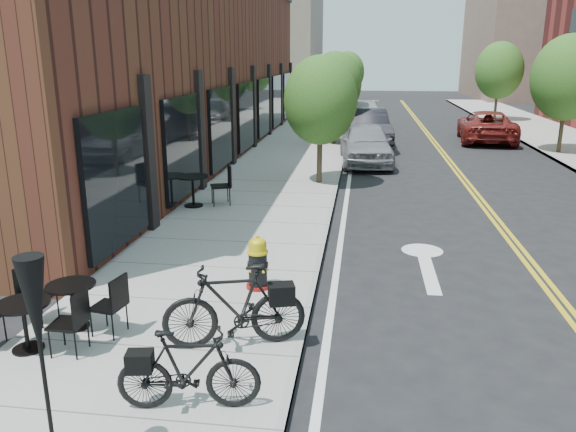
{
  "coord_description": "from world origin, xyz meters",
  "views": [
    {
      "loc": [
        0.71,
        -7.94,
        3.87
      ],
      "look_at": [
        -0.63,
        2.02,
        1.0
      ],
      "focal_mm": 35.0,
      "sensor_mm": 36.0,
      "label": 1
    }
  ],
  "objects_px": {
    "bistro_set_a": "(24,319)",
    "parked_car_a": "(366,143)",
    "patio_umbrella": "(37,324)",
    "bicycle_right": "(189,370)",
    "parked_car_b": "(366,128)",
    "parked_car_c": "(366,113)",
    "bistro_set_c": "(193,186)",
    "fire_hydrant": "(258,263)",
    "bistro_set_b": "(72,299)",
    "bicycle_left": "(234,306)",
    "parked_car_far": "(486,126)"
  },
  "relations": [
    {
      "from": "bistro_set_a",
      "to": "parked_car_a",
      "type": "bearing_deg",
      "value": 72.91
    },
    {
      "from": "patio_umbrella",
      "to": "parked_car_a",
      "type": "xyz_separation_m",
      "value": [
        2.8,
        16.85,
        -0.91
      ]
    },
    {
      "from": "bicycle_right",
      "to": "parked_car_b",
      "type": "distance_m",
      "value": 19.93
    },
    {
      "from": "parked_car_c",
      "to": "bistro_set_c",
      "type": "bearing_deg",
      "value": -101.2
    },
    {
      "from": "fire_hydrant",
      "to": "bistro_set_b",
      "type": "distance_m",
      "value": 2.93
    },
    {
      "from": "bicycle_left",
      "to": "parked_car_b",
      "type": "distance_m",
      "value": 18.49
    },
    {
      "from": "bicycle_right",
      "to": "patio_umbrella",
      "type": "xyz_separation_m",
      "value": [
        -0.92,
        -1.16,
        1.08
      ]
    },
    {
      "from": "bicycle_right",
      "to": "bistro_set_c",
      "type": "xyz_separation_m",
      "value": [
        -2.52,
        8.44,
        0.05
      ]
    },
    {
      "from": "bicycle_left",
      "to": "parked_car_b",
      "type": "xyz_separation_m",
      "value": [
        1.7,
        18.41,
        0.13
      ]
    },
    {
      "from": "fire_hydrant",
      "to": "bistro_set_c",
      "type": "xyz_separation_m",
      "value": [
        -2.64,
        5.03,
        0.09
      ]
    },
    {
      "from": "bicycle_right",
      "to": "parked_car_b",
      "type": "height_order",
      "value": "parked_car_b"
    },
    {
      "from": "fire_hydrant",
      "to": "parked_car_a",
      "type": "bearing_deg",
      "value": 81.97
    },
    {
      "from": "parked_car_b",
      "to": "parked_car_c",
      "type": "xyz_separation_m",
      "value": [
        0.0,
        8.97,
        -0.18
      ]
    },
    {
      "from": "bistro_set_b",
      "to": "bicycle_left",
      "type": "bearing_deg",
      "value": 5.03
    },
    {
      "from": "bicycle_left",
      "to": "parked_car_a",
      "type": "bearing_deg",
      "value": 157.07
    },
    {
      "from": "bicycle_right",
      "to": "parked_car_a",
      "type": "height_order",
      "value": "parked_car_a"
    },
    {
      "from": "bistro_set_c",
      "to": "parked_car_far",
      "type": "height_order",
      "value": "parked_car_far"
    },
    {
      "from": "bicycle_right",
      "to": "bistro_set_a",
      "type": "distance_m",
      "value": 2.7
    },
    {
      "from": "bicycle_right",
      "to": "patio_umbrella",
      "type": "relative_size",
      "value": 0.73
    },
    {
      "from": "bistro_set_c",
      "to": "parked_car_far",
      "type": "bearing_deg",
      "value": 33.05
    },
    {
      "from": "patio_umbrella",
      "to": "parked_car_a",
      "type": "bearing_deg",
      "value": 80.57
    },
    {
      "from": "bistro_set_c",
      "to": "parked_car_far",
      "type": "xyz_separation_m",
      "value": [
        9.99,
        13.71,
        0.08
      ]
    },
    {
      "from": "fire_hydrant",
      "to": "bicycle_left",
      "type": "xyz_separation_m",
      "value": [
        0.06,
        -1.97,
        0.14
      ]
    },
    {
      "from": "fire_hydrant",
      "to": "bicycle_left",
      "type": "distance_m",
      "value": 1.97
    },
    {
      "from": "fire_hydrant",
      "to": "bicycle_left",
      "type": "height_order",
      "value": "bicycle_left"
    },
    {
      "from": "fire_hydrant",
      "to": "parked_car_b",
      "type": "distance_m",
      "value": 16.54
    },
    {
      "from": "bistro_set_b",
      "to": "parked_car_b",
      "type": "bearing_deg",
      "value": 87.33
    },
    {
      "from": "bistro_set_a",
      "to": "bistro_set_b",
      "type": "distance_m",
      "value": 0.75
    },
    {
      "from": "patio_umbrella",
      "to": "parked_car_a",
      "type": "relative_size",
      "value": 0.48
    },
    {
      "from": "bistro_set_b",
      "to": "parked_car_b",
      "type": "distance_m",
      "value": 18.66
    },
    {
      "from": "bistro_set_b",
      "to": "parked_car_far",
      "type": "distance_m",
      "value": 22.68
    },
    {
      "from": "parked_car_b",
      "to": "parked_car_far",
      "type": "relative_size",
      "value": 0.96
    },
    {
      "from": "parked_car_b",
      "to": "bistro_set_c",
      "type": "bearing_deg",
      "value": -118.54
    },
    {
      "from": "fire_hydrant",
      "to": "parked_car_b",
      "type": "bearing_deg",
      "value": 84.01
    },
    {
      "from": "bicycle_left",
      "to": "bicycle_right",
      "type": "distance_m",
      "value": 1.45
    },
    {
      "from": "fire_hydrant",
      "to": "bicycle_right",
      "type": "distance_m",
      "value": 3.41
    },
    {
      "from": "bistro_set_b",
      "to": "parked_car_far",
      "type": "bearing_deg",
      "value": 74.73
    },
    {
      "from": "bistro_set_a",
      "to": "bistro_set_c",
      "type": "xyz_separation_m",
      "value": [
        -0.0,
        7.48,
        0.08
      ]
    },
    {
      "from": "fire_hydrant",
      "to": "parked_car_far",
      "type": "height_order",
      "value": "parked_car_far"
    },
    {
      "from": "bistro_set_c",
      "to": "bicycle_left",
      "type": "bearing_deg",
      "value": -89.78
    },
    {
      "from": "bistro_set_b",
      "to": "bicycle_right",
      "type": "bearing_deg",
      "value": -26.53
    },
    {
      "from": "fire_hydrant",
      "to": "patio_umbrella",
      "type": "bearing_deg",
      "value": -102.76
    },
    {
      "from": "parked_car_far",
      "to": "bicycle_left",
      "type": "bearing_deg",
      "value": 76.0
    },
    {
      "from": "bistro_set_b",
      "to": "parked_car_c",
      "type": "height_order",
      "value": "parked_car_c"
    },
    {
      "from": "fire_hydrant",
      "to": "bicycle_left",
      "type": "bearing_deg",
      "value": -88.25
    },
    {
      "from": "parked_car_b",
      "to": "parked_car_c",
      "type": "bearing_deg",
      "value": 82.55
    },
    {
      "from": "bicycle_left",
      "to": "parked_car_b",
      "type": "bearing_deg",
      "value": 158.6
    },
    {
      "from": "bistro_set_a",
      "to": "bistro_set_b",
      "type": "xyz_separation_m",
      "value": [
        0.3,
        0.69,
        -0.01
      ]
    },
    {
      "from": "bistro_set_b",
      "to": "patio_umbrella",
      "type": "distance_m",
      "value": 3.29
    },
    {
      "from": "fire_hydrant",
      "to": "parked_car_a",
      "type": "height_order",
      "value": "parked_car_a"
    }
  ]
}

